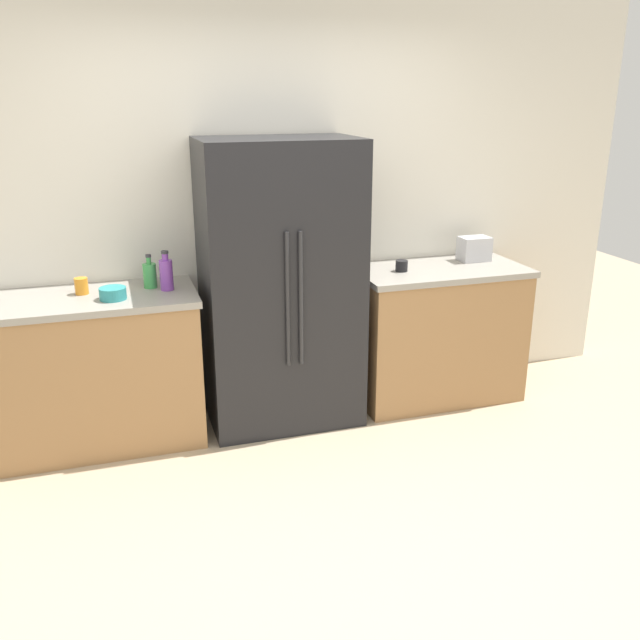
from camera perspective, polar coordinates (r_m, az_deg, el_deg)
ground_plane at (r=3.52m, az=1.71°, el=-17.29°), size 10.68×10.68×0.00m
kitchen_back_panel at (r=4.53m, az=-5.21°, el=9.26°), size 5.34×0.10×2.66m
counter_left at (r=4.32m, az=-18.68°, el=-4.07°), size 1.31×0.63×0.93m
counter_right at (r=4.80m, az=9.66°, el=-1.03°), size 1.15×0.63×0.93m
refrigerator at (r=4.28m, az=-3.29°, el=2.85°), size 0.96×0.63×1.80m
toaster at (r=4.89m, az=12.75°, el=5.82°), size 0.21×0.14×0.17m
bottle_a at (r=4.23m, az=-14.02°, el=3.67°), size 0.08×0.08×0.20m
bottle_b at (r=4.15m, az=-12.71°, el=3.79°), size 0.08×0.08×0.24m
cup_a at (r=4.22m, az=-19.29°, el=2.69°), size 0.08×0.08×0.10m
cup_b at (r=4.53m, az=6.83°, el=4.51°), size 0.08×0.08×0.07m
bowl_a at (r=4.06m, az=-16.90°, el=2.14°), size 0.15×0.15×0.07m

